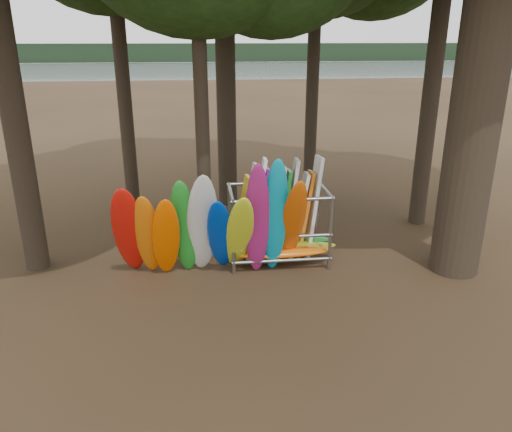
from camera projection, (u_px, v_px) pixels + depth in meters
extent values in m
plane|color=#47331E|center=(260.00, 295.00, 11.56)|extent=(120.00, 120.00, 0.00)
plane|color=gray|center=(206.00, 80.00, 67.59)|extent=(160.00, 160.00, 0.00)
cube|color=black|center=(201.00, 53.00, 113.59)|extent=(160.00, 4.00, 4.00)
cylinder|color=black|center=(118.00, 30.00, 15.22)|extent=(0.45, 0.45, 11.64)
cylinder|color=black|center=(314.00, 32.00, 16.50)|extent=(0.43, 0.43, 11.52)
cylinder|color=black|center=(200.00, 54.00, 12.44)|extent=(0.37, 0.37, 10.44)
cylinder|color=black|center=(442.00, 4.00, 13.88)|extent=(0.51, 0.51, 12.99)
cylinder|color=black|center=(492.00, 5.00, 10.69)|extent=(1.19, 1.19, 12.56)
ellipsoid|color=red|center=(129.00, 232.00, 11.83)|extent=(0.78, 1.59, 2.69)
ellipsoid|color=#CE5F0A|center=(148.00, 236.00, 11.88)|extent=(0.64, 1.33, 2.45)
ellipsoid|color=#E85300|center=(166.00, 238.00, 11.81)|extent=(0.83, 1.39, 2.39)
ellipsoid|color=#1C8224|center=(184.00, 228.00, 12.00)|extent=(0.75, 1.12, 2.68)
ellipsoid|color=#B9BAB4|center=(202.00, 225.00, 11.93)|extent=(0.90, 1.41, 2.87)
ellipsoid|color=#0235B5|center=(221.00, 236.00, 11.98)|extent=(0.83, 1.75, 2.38)
ellipsoid|color=#BCD01E|center=(239.00, 234.00, 11.90)|extent=(0.78, 1.91, 2.53)
ellipsoid|color=#861959|center=(257.00, 221.00, 11.82)|extent=(0.67, 1.18, 3.12)
ellipsoid|color=#06839F|center=(275.00, 218.00, 11.91)|extent=(0.64, 1.24, 3.21)
ellipsoid|color=#C64A09|center=(292.00, 224.00, 12.13)|extent=(0.67, 1.88, 2.82)
ellipsoid|color=orange|center=(280.00, 252.00, 12.81)|extent=(2.64, 0.55, 0.24)
ellipsoid|color=#9BA516|center=(279.00, 248.00, 13.07)|extent=(3.09, 0.55, 0.24)
ellipsoid|color=#1B7C25|center=(276.00, 242.00, 13.45)|extent=(2.99, 0.55, 0.24)
ellipsoid|color=red|center=(275.00, 237.00, 13.74)|extent=(2.61, 0.55, 0.24)
cube|color=#E1B60B|center=(241.00, 219.00, 13.03)|extent=(0.53, 0.79, 2.30)
cube|color=silver|center=(248.00, 212.00, 13.15)|extent=(0.56, 0.79, 2.58)
cube|color=white|center=(256.00, 210.00, 13.03)|extent=(0.64, 0.75, 2.74)
cube|color=#8A1783|center=(262.00, 214.00, 13.16)|extent=(0.34, 0.77, 2.48)
cube|color=white|center=(270.00, 217.00, 13.09)|extent=(0.40, 0.78, 2.38)
cube|color=silver|center=(276.00, 212.00, 13.22)|extent=(0.47, 0.77, 2.50)
cube|color=#197124|center=(284.00, 215.00, 13.15)|extent=(0.40, 0.75, 2.42)
cube|color=silver|center=(290.00, 208.00, 13.30)|extent=(0.48, 0.76, 2.66)
cube|color=silver|center=(298.00, 216.00, 13.21)|extent=(0.57, 0.74, 2.33)
cube|color=orange|center=(304.00, 214.00, 13.36)|extent=(0.47, 0.76, 2.33)
cube|color=white|center=(312.00, 208.00, 13.18)|extent=(0.45, 0.80, 2.76)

